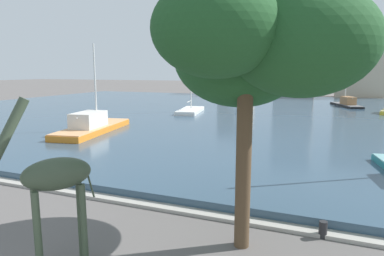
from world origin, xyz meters
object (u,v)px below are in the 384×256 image
object	(u,v)px
sailboat_orange	(97,128)
sailboat_navy	(235,97)
sailboat_white	(191,112)
giraffe_statue	(51,178)
mooring_bollard	(323,230)
sailboat_black	(345,105)
shade_tree	(255,47)

from	to	relation	value
sailboat_orange	sailboat_navy	size ratio (longest dim) A/B	1.05
sailboat_orange	sailboat_white	world-z (taller)	sailboat_orange
giraffe_statue	sailboat_navy	bearing A→B (deg)	99.54
mooring_bollard	sailboat_white	bearing A→B (deg)	119.90
sailboat_orange	mooring_bollard	bearing A→B (deg)	-33.44
sailboat_black	mooring_bollard	distance (m)	37.21
sailboat_white	mooring_bollard	world-z (taller)	sailboat_white
sailboat_orange	sailboat_white	bearing A→B (deg)	80.65
sailboat_navy	giraffe_statue	bearing A→B (deg)	-80.46
sailboat_orange	sailboat_navy	bearing A→B (deg)	86.59
giraffe_statue	sailboat_white	world-z (taller)	sailboat_white
shade_tree	mooring_bollard	distance (m)	5.66
mooring_bollard	sailboat_navy	bearing A→B (deg)	108.00
sailboat_white	shade_tree	distance (m)	28.32
giraffe_statue	mooring_bollard	xyz separation A→B (m)	(6.12, 4.07, -2.05)
sailboat_navy	sailboat_white	bearing A→B (deg)	-89.22
giraffe_statue	sailboat_orange	size ratio (longest dim) A/B	0.47
sailboat_black	sailboat_white	bearing A→B (deg)	-140.20
giraffe_statue	sailboat_navy	world-z (taller)	sailboat_navy
giraffe_statue	sailboat_orange	xyz separation A→B (m)	(-9.92, 14.66, -1.68)
sailboat_white	sailboat_black	xyz separation A→B (m)	(15.74, 13.11, 0.14)
sailboat_black	mooring_bollard	world-z (taller)	sailboat_black
sailboat_navy	sailboat_orange	bearing A→B (deg)	-93.41
sailboat_navy	sailboat_black	bearing A→B (deg)	-21.18
sailboat_navy	sailboat_black	size ratio (longest dim) A/B	0.98
giraffe_statue	sailboat_orange	world-z (taller)	sailboat_orange
giraffe_statue	sailboat_white	bearing A→B (deg)	105.32
sailboat_navy	mooring_bollard	world-z (taller)	sailboat_navy
sailboat_orange	mooring_bollard	xyz separation A→B (m)	(16.04, -10.59, -0.37)
sailboat_orange	sailboat_black	xyz separation A→B (m)	(17.96, 26.56, -0.06)
shade_tree	mooring_bollard	bearing A→B (deg)	31.13
sailboat_black	mooring_bollard	bearing A→B (deg)	-92.95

